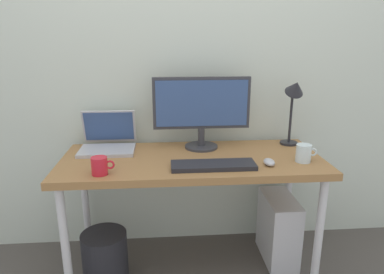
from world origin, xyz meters
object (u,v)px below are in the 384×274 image
(mouse, at_px, (269,162))
(computer_tower, at_px, (278,228))
(monitor, at_px, (202,108))
(wastebasket, at_px, (105,257))
(desk, at_px, (192,168))
(coffee_mug, at_px, (100,166))
(glass_cup, at_px, (304,153))
(desk_lamp, at_px, (294,98))
(laptop, at_px, (108,140))
(keyboard, at_px, (213,165))

(mouse, distance_m, computer_tower, 0.59)
(monitor, bearing_deg, wastebasket, -157.03)
(mouse, bearing_deg, monitor, 134.98)
(desk, distance_m, monitor, 0.37)
(coffee_mug, xyz_separation_m, glass_cup, (1.07, 0.10, 0.00))
(desk_lamp, relative_size, wastebasket, 1.43)
(mouse, distance_m, coffee_mug, 0.87)
(desk, distance_m, coffee_mug, 0.53)
(glass_cup, distance_m, wastebasket, 1.27)
(desk_lamp, xyz_separation_m, computer_tower, (-0.08, -0.12, -0.81))
(mouse, bearing_deg, wastebasket, 174.94)
(mouse, relative_size, computer_tower, 0.21)
(laptop, height_order, computer_tower, laptop)
(laptop, distance_m, keyboard, 0.69)
(monitor, distance_m, coffee_mug, 0.70)
(keyboard, distance_m, computer_tower, 0.73)
(mouse, bearing_deg, glass_cup, 10.59)
(keyboard, bearing_deg, monitor, 94.61)
(keyboard, height_order, glass_cup, glass_cup)
(desk_lamp, height_order, wastebasket, desk_lamp)
(keyboard, height_order, wastebasket, keyboard)
(laptop, relative_size, mouse, 3.56)
(mouse, relative_size, coffee_mug, 0.79)
(desk, xyz_separation_m, desk_lamp, (0.63, 0.17, 0.37))
(monitor, xyz_separation_m, computer_tower, (0.48, -0.12, -0.76))
(desk_lamp, distance_m, mouse, 0.49)
(computer_tower, bearing_deg, coffee_mug, -165.47)
(monitor, distance_m, computer_tower, 0.91)
(mouse, xyz_separation_m, wastebasket, (-0.91, 0.08, -0.59))
(laptop, bearing_deg, glass_cup, -15.74)
(monitor, distance_m, desk_lamp, 0.56)
(coffee_mug, bearing_deg, desk, 24.19)
(glass_cup, relative_size, computer_tower, 0.28)
(monitor, bearing_deg, laptop, 178.18)
(laptop, bearing_deg, desk, -21.11)
(desk_lamp, bearing_deg, glass_cup, -96.52)
(coffee_mug, bearing_deg, monitor, 35.26)
(mouse, height_order, coffee_mug, coffee_mug)
(coffee_mug, height_order, glass_cup, glass_cup)
(desk, distance_m, keyboard, 0.21)
(glass_cup, bearing_deg, coffee_mug, -174.93)
(monitor, relative_size, desk_lamp, 1.34)
(desk, bearing_deg, mouse, -21.29)
(mouse, xyz_separation_m, glass_cup, (0.20, 0.04, 0.03))
(desk, bearing_deg, monitor, 67.58)
(mouse, xyz_separation_m, computer_tower, (0.15, 0.21, -0.53))
(desk, xyz_separation_m, glass_cup, (0.60, -0.12, 0.12))
(desk, height_order, keyboard, keyboard)
(desk_lamp, height_order, mouse, desk_lamp)
(computer_tower, xyz_separation_m, wastebasket, (-1.06, -0.13, -0.06))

